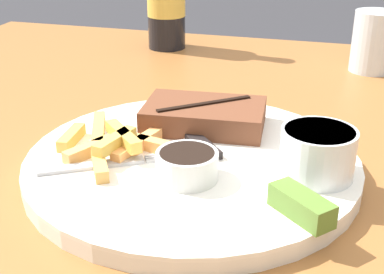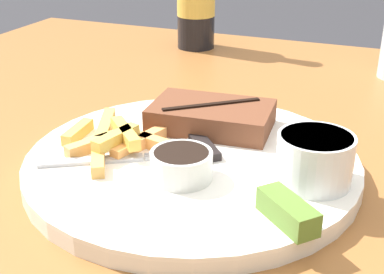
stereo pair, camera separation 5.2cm
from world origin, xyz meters
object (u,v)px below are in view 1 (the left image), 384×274
Objects in this scene: steak_portion at (204,116)px; dipping_sauce_cup at (187,164)px; dinner_plate at (192,163)px; knife_utensil at (188,133)px; drinking_glass at (374,42)px; pickle_spear at (301,205)px; fork_utensil at (103,164)px; coleslaw_cup at (318,150)px.

steak_portion reaches higher than dipping_sauce_cup.
dinner_plate is 0.05m from knife_utensil.
drinking_glass is (0.18, 0.32, 0.02)m from steak_portion.
pickle_spear reaches higher than knife_utensil.
pickle_spear is 0.47× the size of fork_utensil.
knife_utensil is (-0.14, 0.05, -0.02)m from coleslaw_cup.
coleslaw_cup is 1.19× the size of pickle_spear.
coleslaw_cup is at bearing -98.17° from drinking_glass.
dinner_plate is 5.73× the size of pickle_spear.
drinking_glass reaches higher than coleslaw_cup.
drinking_glass is (0.18, 0.40, 0.04)m from dinner_plate.
drinking_glass reaches higher than pickle_spear.
coleslaw_cup is at bearing -20.21° from fork_utensil.
steak_portion is 2.00× the size of coleslaw_cup.
coleslaw_cup is 0.20m from fork_utensil.
dipping_sauce_cup is 0.61× the size of drinking_glass.
fork_utensil is (-0.07, -0.12, -0.01)m from steak_portion.
dipping_sauce_cup reaches higher than dinner_plate.
dipping_sauce_cup is (-0.11, -0.04, -0.01)m from coleslaw_cup.
coleslaw_cup is at bearing 18.68° from dipping_sauce_cup.
drinking_glass is at bearing 29.40° from fork_utensil.
pickle_spear is at bearing -41.61° from fork_utensil.
steak_portion is at bearing 147.37° from coleslaw_cup.
steak_portion is 2.37× the size of pickle_spear.
dinner_plate is 0.44m from drinking_glass.
dipping_sauce_cup is at bearing -79.65° from dinner_plate.
drinking_glass is at bearing -69.55° from knife_utensil.
steak_portion is at bearing -61.35° from knife_utensil.
dinner_plate is 0.13m from coleslaw_cup.
fork_utensil is (-0.08, -0.04, 0.01)m from dinner_plate.
drinking_glass is at bearing 81.83° from coleslaw_cup.
coleslaw_cup reaches higher than dinner_plate.
dipping_sauce_cup is 0.48m from drinking_glass.
coleslaw_cup reaches higher than pickle_spear.
coleslaw_cup is at bearing -4.05° from dinner_plate.
coleslaw_cup is (0.12, -0.01, 0.03)m from dinner_plate.
dipping_sauce_cup is at bearing -161.32° from coleslaw_cup.
pickle_spear is 0.18m from knife_utensil.
coleslaw_cup reaches higher than fork_utensil.
drinking_glass is (0.06, 0.48, 0.02)m from pickle_spear.
steak_portion is 1.00× the size of knife_utensil.
dipping_sauce_cup reaches higher than knife_utensil.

